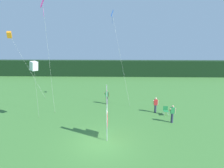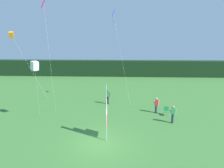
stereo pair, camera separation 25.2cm
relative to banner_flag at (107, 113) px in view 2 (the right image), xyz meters
The scene contains 11 objects.
ground_plane 2.20m from the banner_flag, 130.51° to the right, with size 120.00×120.00×0.00m, color #3D7533.
distant_treeline 27.29m from the banner_flag, 90.98° to the left, with size 80.00×2.40×3.38m, color black.
banner_flag is the anchor object (origin of this frame).
person_near_banner 7.48m from the banner_flag, 49.82° to the left, with size 0.55×0.48×1.65m.
person_mid_field 8.36m from the banner_flag, 93.42° to the left, with size 0.55×0.48×1.74m.
person_far_left 6.72m from the banner_flag, 28.49° to the left, with size 0.55×0.48×1.67m.
folding_chair 7.74m from the banner_flag, 41.39° to the left, with size 0.51×0.51×0.89m.
kite_magenta_diamond_0 10.49m from the banner_flag, 146.08° to the left, with size 0.58×1.98×11.09m.
kite_blue_diamond_1 11.18m from the banner_flag, 87.83° to the left, with size 2.26×1.38×10.69m.
kite_white_box_2 7.86m from the banner_flag, 155.89° to the left, with size 0.84×1.44×5.67m.
kite_orange_box_3 16.36m from the banner_flag, 142.31° to the left, with size 3.57×1.64×8.53m.
Camera 2 is at (1.51, -12.71, 7.33)m, focal length 30.24 mm.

